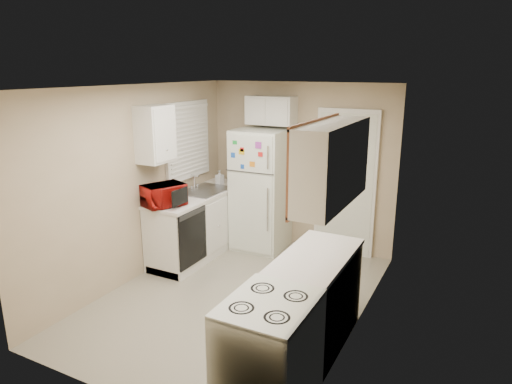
% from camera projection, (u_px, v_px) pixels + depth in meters
% --- Properties ---
extents(floor, '(3.80, 3.80, 0.00)m').
position_uv_depth(floor, '(236.00, 297.00, 5.33)').
color(floor, '#A9A18B').
rests_on(floor, ground).
extents(ceiling, '(3.80, 3.80, 0.00)m').
position_uv_depth(ceiling, '(234.00, 87.00, 4.70)').
color(ceiling, white).
rests_on(ceiling, floor).
extents(wall_left, '(3.80, 3.80, 0.00)m').
position_uv_depth(wall_left, '(137.00, 184.00, 5.63)').
color(wall_left, tan).
rests_on(wall_left, floor).
extents(wall_right, '(3.80, 3.80, 0.00)m').
position_uv_depth(wall_right, '(361.00, 217.00, 4.39)').
color(wall_right, tan).
rests_on(wall_right, floor).
extents(wall_back, '(2.80, 2.80, 0.00)m').
position_uv_depth(wall_back, '(300.00, 166.00, 6.64)').
color(wall_back, tan).
rests_on(wall_back, floor).
extents(wall_front, '(2.80, 2.80, 0.00)m').
position_uv_depth(wall_front, '(108.00, 261.00, 3.38)').
color(wall_front, tan).
rests_on(wall_front, floor).
extents(left_counter, '(0.60, 1.80, 0.90)m').
position_uv_depth(left_counter, '(200.00, 224.00, 6.47)').
color(left_counter, silver).
rests_on(left_counter, floor).
extents(dishwasher, '(0.03, 0.58, 0.72)m').
position_uv_depth(dishwasher, '(192.00, 238.00, 5.82)').
color(dishwasher, black).
rests_on(dishwasher, floor).
extents(sink, '(0.54, 0.74, 0.16)m').
position_uv_depth(sink, '(205.00, 193.00, 6.49)').
color(sink, gray).
rests_on(sink, left_counter).
extents(microwave, '(0.57, 0.45, 0.33)m').
position_uv_depth(microwave, '(164.00, 194.00, 5.73)').
color(microwave, '#9E0F0A').
rests_on(microwave, left_counter).
extents(soap_bottle, '(0.12, 0.12, 0.21)m').
position_uv_depth(soap_bottle, '(220.00, 178.00, 6.81)').
color(soap_bottle, silver).
rests_on(soap_bottle, left_counter).
extents(window_blinds, '(0.10, 0.98, 1.08)m').
position_uv_depth(window_blinds, '(188.00, 140.00, 6.41)').
color(window_blinds, silver).
rests_on(window_blinds, wall_left).
extents(upper_cabinet_left, '(0.30, 0.45, 0.70)m').
position_uv_depth(upper_cabinet_left, '(155.00, 134.00, 5.60)').
color(upper_cabinet_left, silver).
rests_on(upper_cabinet_left, wall_left).
extents(refrigerator, '(0.74, 0.72, 1.75)m').
position_uv_depth(refrigerator, '(261.00, 190.00, 6.62)').
color(refrigerator, silver).
rests_on(refrigerator, floor).
extents(cabinet_over_fridge, '(0.70, 0.30, 0.40)m').
position_uv_depth(cabinet_over_fridge, '(271.00, 110.00, 6.48)').
color(cabinet_over_fridge, silver).
rests_on(cabinet_over_fridge, wall_back).
extents(interior_door, '(0.86, 0.06, 2.08)m').
position_uv_depth(interior_door, '(345.00, 184.00, 6.35)').
color(interior_door, silver).
rests_on(interior_door, floor).
extents(right_counter, '(0.60, 2.00, 0.90)m').
position_uv_depth(right_counter, '(299.00, 317.00, 4.04)').
color(right_counter, silver).
rests_on(right_counter, floor).
extents(stove, '(0.63, 0.77, 0.94)m').
position_uv_depth(stove, '(269.00, 356.00, 3.47)').
color(stove, silver).
rests_on(stove, floor).
extents(upper_cabinet_right, '(0.30, 1.20, 0.70)m').
position_uv_depth(upper_cabinet_right, '(333.00, 164.00, 3.87)').
color(upper_cabinet_right, silver).
rests_on(upper_cabinet_right, wall_right).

